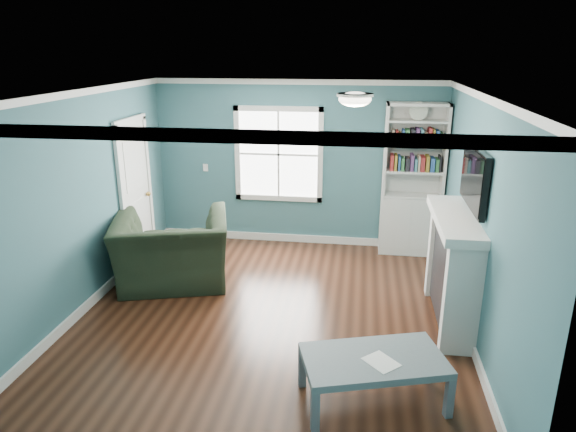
# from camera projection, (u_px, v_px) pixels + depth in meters

# --- Properties ---
(floor) EXTENTS (5.00, 5.00, 0.00)m
(floor) POSITION_uv_depth(u_px,v_px,m) (270.00, 315.00, 6.13)
(floor) COLOR black
(floor) RESTS_ON ground
(room_walls) EXTENTS (5.00, 5.00, 5.00)m
(room_walls) POSITION_uv_depth(u_px,v_px,m) (269.00, 188.00, 5.64)
(room_walls) COLOR #38656F
(room_walls) RESTS_ON ground
(trim) EXTENTS (4.50, 5.00, 2.60)m
(trim) POSITION_uv_depth(u_px,v_px,m) (269.00, 218.00, 5.75)
(trim) COLOR white
(trim) RESTS_ON ground
(window) EXTENTS (1.40, 0.06, 1.50)m
(window) POSITION_uv_depth(u_px,v_px,m) (279.00, 154.00, 8.06)
(window) COLOR white
(window) RESTS_ON room_walls
(bookshelf) EXTENTS (0.90, 0.35, 2.31)m
(bookshelf) POSITION_uv_depth(u_px,v_px,m) (412.00, 195.00, 7.76)
(bookshelf) COLOR silver
(bookshelf) RESTS_ON ground
(fireplace) EXTENTS (0.44, 1.58, 1.30)m
(fireplace) POSITION_uv_depth(u_px,v_px,m) (453.00, 270.00, 5.84)
(fireplace) COLOR black
(fireplace) RESTS_ON ground
(tv) EXTENTS (0.06, 1.10, 0.65)m
(tv) POSITION_uv_depth(u_px,v_px,m) (474.00, 178.00, 5.48)
(tv) COLOR black
(tv) RESTS_ON fireplace
(door) EXTENTS (0.12, 0.98, 2.17)m
(door) POSITION_uv_depth(u_px,v_px,m) (136.00, 191.00, 7.42)
(door) COLOR silver
(door) RESTS_ON ground
(ceiling_fixture) EXTENTS (0.38, 0.38, 0.15)m
(ceiling_fixture) POSITION_uv_depth(u_px,v_px,m) (355.00, 98.00, 5.31)
(ceiling_fixture) COLOR white
(ceiling_fixture) RESTS_ON room_walls
(light_switch) EXTENTS (0.08, 0.01, 0.12)m
(light_switch) POSITION_uv_depth(u_px,v_px,m) (206.00, 168.00, 8.30)
(light_switch) COLOR white
(light_switch) RESTS_ON room_walls
(recliner) EXTENTS (1.66, 1.31, 1.27)m
(recliner) POSITION_uv_depth(u_px,v_px,m) (172.00, 239.00, 6.79)
(recliner) COLOR black
(recliner) RESTS_ON ground
(coffee_table) EXTENTS (1.39, 1.01, 0.45)m
(coffee_table) POSITION_uv_depth(u_px,v_px,m) (374.00, 363.00, 4.54)
(coffee_table) COLOR #515861
(coffee_table) RESTS_ON ground
(paper_sheet) EXTENTS (0.36, 0.36, 0.00)m
(paper_sheet) POSITION_uv_depth(u_px,v_px,m) (381.00, 362.00, 4.45)
(paper_sheet) COLOR white
(paper_sheet) RESTS_ON coffee_table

